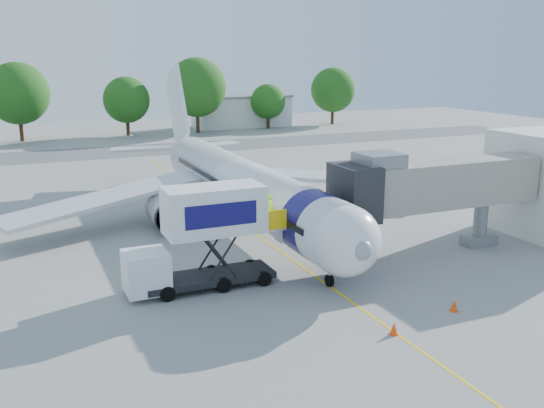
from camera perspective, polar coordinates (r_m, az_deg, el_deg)
name	(u,v)px	position (r m, az deg, el deg)	size (l,w,h in m)	color
ground	(262,238)	(41.16, -0.98, -3.25)	(160.00, 160.00, 0.00)	gray
guidance_line	(262,238)	(41.16, -0.98, -3.25)	(0.15, 70.00, 0.01)	yellow
taxiway_strip	(137,151)	(80.68, -12.55, 4.94)	(120.00, 10.00, 0.01)	#59595B
aircraft	(240,184)	(44.13, -3.05, 1.86)	(34.17, 37.73, 11.35)	white
jet_bridge	(426,186)	(38.11, 14.32, 1.66)	(13.90, 3.20, 6.60)	#9D9686
catering_hiloader	(202,238)	(32.02, -6.57, -3.24)	(8.50, 2.44, 5.50)	black
ground_tug	(463,322)	(28.27, 17.57, -10.51)	(3.94, 2.43, 1.48)	white
safety_cone_a	(454,305)	(31.08, 16.77, -9.13)	(0.39, 0.39, 0.63)	#F3440C
safety_cone_b	(394,329)	(28.03, 11.41, -11.43)	(0.37, 0.37, 0.60)	#F3440C
outbuilding_right	(241,111)	(105.50, -2.90, 8.75)	(16.40, 7.40, 5.30)	silver
tree_c	(18,93)	(93.67, -22.81, 9.57)	(8.74, 8.74, 11.15)	#382314
tree_d	(126,100)	(95.59, -13.55, 9.50)	(6.99, 6.99, 8.91)	#382314
tree_e	(197,87)	(96.77, -7.10, 10.84)	(9.18, 9.18, 11.71)	#382314
tree_f	(268,101)	(102.37, -0.38, 9.63)	(5.78, 5.78, 7.37)	#382314
tree_g	(333,90)	(108.98, 5.76, 10.63)	(7.78, 7.78, 9.91)	#382314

